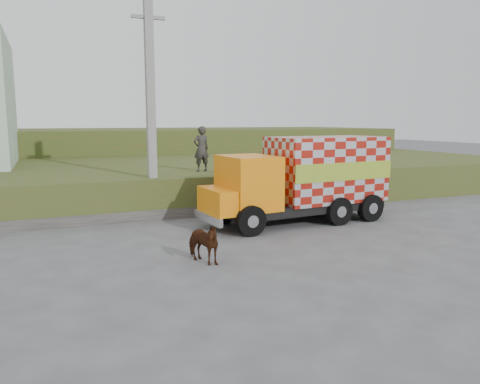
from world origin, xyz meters
name	(u,v)px	position (x,y,z in m)	size (l,w,h in m)	color
ground	(221,244)	(0.00, 0.00, 0.00)	(120.00, 120.00, 0.00)	#474749
embankment	(150,180)	(0.00, 10.00, 0.75)	(40.00, 12.00, 1.50)	#324F1A
embankment_far	(115,150)	(0.00, 22.00, 1.50)	(40.00, 12.00, 3.00)	#324F1A
retaining_strip	(128,216)	(-2.00, 4.20, 0.20)	(16.00, 0.50, 0.40)	#595651
utility_pole	(151,107)	(-1.00, 4.60, 4.08)	(1.20, 0.30, 8.00)	gray
cargo_truck	(305,179)	(3.86, 1.84, 1.56)	(6.92, 2.79, 3.02)	black
cow	(202,243)	(-1.09, -1.51, 0.53)	(0.58, 1.27, 1.07)	black
pedestrian	(201,149)	(1.37, 6.06, 2.44)	(0.68, 0.45, 1.87)	#302D2A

